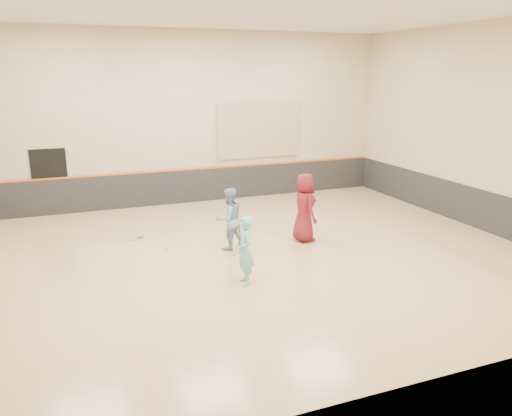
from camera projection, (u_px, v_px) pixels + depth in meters
name	position (u px, v px, depth m)	size (l,w,h in m)	color
room	(242.00, 227.00, 12.52)	(15.04, 12.04, 6.22)	tan
wainscot_back	(186.00, 186.00, 17.94)	(14.90, 0.04, 1.20)	#232326
wainscot_right	(473.00, 207.00, 15.18)	(0.04, 11.90, 1.20)	#232326
accent_stripe	(186.00, 169.00, 17.77)	(14.90, 0.03, 0.06)	#D85914
acoustic_panel	(259.00, 130.00, 18.41)	(3.20, 0.08, 2.00)	tan
doorway	(50.00, 182.00, 16.25)	(1.10, 0.05, 2.20)	black
girl	(245.00, 251.00, 10.95)	(0.57, 0.37, 1.56)	#7AD3C7
instructor	(229.00, 219.00, 13.15)	(0.81, 0.63, 1.66)	#7FA6C5
young_man	(304.00, 207.00, 13.78)	(0.93, 0.61, 1.91)	maroon
held_racket	(241.00, 232.00, 13.06)	(0.47, 0.47, 0.46)	#A3C72B
spare_racket	(132.00, 237.00, 14.09)	(0.59, 0.59, 0.15)	#AAD12E
ball_under_racket	(234.00, 254.00, 12.86)	(0.07, 0.07, 0.07)	#D3EA36
ball_in_hand	(316.00, 199.00, 13.59)	(0.07, 0.07, 0.07)	gold
ball_beside_spare	(166.00, 249.00, 13.22)	(0.07, 0.07, 0.07)	#D1E535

